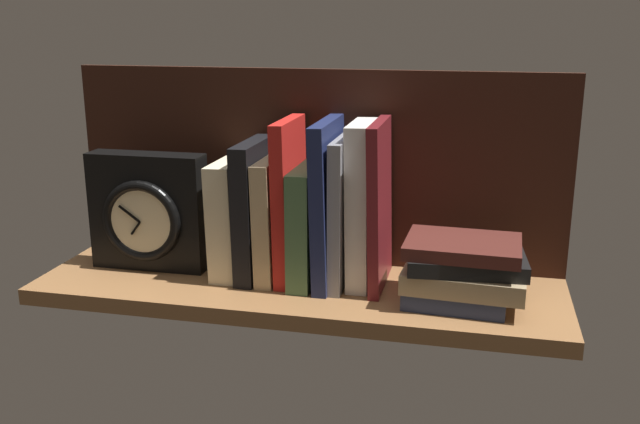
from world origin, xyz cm
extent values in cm
cube|color=brown|center=(0.00, 0.00, -1.25)|extent=(83.47, 24.81, 2.50)
cube|color=black|center=(0.00, 11.81, 16.37)|extent=(83.47, 1.20, 32.74)
cube|color=beige|center=(-11.75, 2.87, 9.37)|extent=(4.47, 13.39, 18.81)
cube|color=black|center=(-7.90, 2.87, 11.01)|extent=(3.21, 14.87, 22.05)
cube|color=tan|center=(-4.73, 2.87, 9.73)|extent=(3.12, 14.57, 19.50)
cube|color=red|center=(-1.99, 2.87, 12.82)|extent=(2.58, 14.16, 25.67)
cube|color=#476B44|center=(1.10, 2.87, 9.25)|extent=(3.49, 16.15, 18.49)
cube|color=#192147|center=(4.28, 2.87, 12.82)|extent=(3.02, 16.68, 25.70)
cube|color=gray|center=(6.70, 2.87, 11.62)|extent=(2.01, 15.33, 23.24)
cube|color=silver|center=(9.63, 2.87, 12.77)|extent=(3.82, 12.01, 25.61)
cube|color=maroon|center=(12.43, 2.87, 12.90)|extent=(2.45, 15.22, 25.84)
cube|color=black|center=(-26.04, 2.00, 9.73)|extent=(19.46, 4.83, 19.46)
torus|color=black|center=(-26.04, -0.81, 8.79)|extent=(13.65, 1.68, 13.65)
cylinder|color=beige|center=(-26.04, -0.81, 8.79)|extent=(11.02, 0.60, 11.02)
cube|color=black|center=(-26.86, -1.31, 7.72)|extent=(1.87, 0.30, 2.33)
cube|color=black|center=(-27.79, -1.31, 10.05)|extent=(3.67, 0.30, 2.77)
torus|color=black|center=(-26.04, -0.41, 16.61)|extent=(2.44, 0.44, 2.44)
cube|color=#232D4C|center=(24.84, -1.69, 1.26)|extent=(15.45, 13.43, 2.51)
cube|color=#9E8966|center=(25.92, -2.32, 3.99)|extent=(18.24, 13.17, 2.94)
cube|color=black|center=(26.01, -2.07, 6.58)|extent=(17.57, 12.67, 2.25)
cube|color=#471E19|center=(25.43, -2.04, 8.68)|extent=(16.90, 12.93, 1.96)
camera|label=1|loc=(26.78, -101.46, 41.01)|focal=39.57mm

